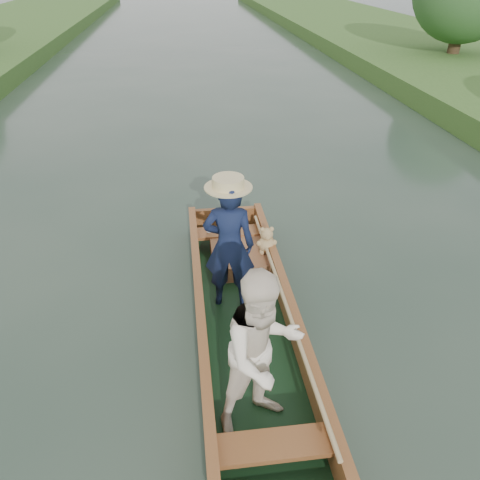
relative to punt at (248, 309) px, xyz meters
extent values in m
plane|color=#283D30|center=(0.02, 0.18, -0.57)|extent=(120.00, 120.00, 0.00)
cylinder|color=#47331E|center=(9.82, 13.92, 0.64)|extent=(0.44, 0.44, 2.40)
cube|color=black|center=(0.02, 0.18, -0.53)|extent=(1.10, 5.00, 0.08)
cube|color=brown|center=(-0.49, 0.18, -0.33)|extent=(0.08, 5.00, 0.32)
cube|color=brown|center=(0.53, 0.18, -0.33)|extent=(0.08, 5.00, 0.32)
cube|color=brown|center=(0.02, 2.64, -0.33)|extent=(1.10, 0.08, 0.32)
cube|color=brown|center=(-0.49, 0.18, -0.15)|extent=(0.10, 5.00, 0.04)
cube|color=brown|center=(0.53, 0.18, -0.15)|extent=(0.10, 5.00, 0.04)
cube|color=brown|center=(0.02, 2.08, -0.27)|extent=(0.94, 0.30, 0.05)
cube|color=brown|center=(0.02, -1.42, -0.27)|extent=(0.94, 0.30, 0.05)
imported|color=#121B3B|center=(-0.11, 0.76, 0.33)|extent=(0.65, 0.48, 1.63)
cylinder|color=beige|center=(-0.11, 0.76, 1.10)|extent=(0.52, 0.52, 0.12)
imported|color=white|center=(-0.01, -0.97, 0.32)|extent=(0.96, 0.87, 1.62)
cube|color=brown|center=(0.16, 1.59, -0.38)|extent=(0.85, 0.90, 0.22)
sphere|color=tan|center=(0.47, 1.49, -0.14)|extent=(0.22, 0.22, 0.22)
sphere|color=tan|center=(0.47, 1.48, 0.02)|extent=(0.17, 0.17, 0.17)
sphere|color=tan|center=(0.41, 1.48, 0.09)|extent=(0.06, 0.06, 0.06)
sphere|color=tan|center=(0.53, 1.48, 0.09)|extent=(0.06, 0.06, 0.06)
sphere|color=tan|center=(0.47, 1.41, 0.01)|extent=(0.07, 0.07, 0.07)
sphere|color=tan|center=(0.37, 1.47, -0.11)|extent=(0.08, 0.08, 0.08)
sphere|color=tan|center=(0.57, 1.47, -0.11)|extent=(0.08, 0.08, 0.08)
sphere|color=tan|center=(0.41, 1.46, -0.24)|extent=(0.09, 0.09, 0.09)
sphere|color=tan|center=(0.52, 1.46, -0.24)|extent=(0.09, 0.09, 0.09)
cylinder|color=silver|center=(-0.27, 2.08, -0.24)|extent=(0.07, 0.07, 0.01)
cylinder|color=silver|center=(-0.27, 2.08, -0.20)|extent=(0.01, 0.01, 0.08)
ellipsoid|color=silver|center=(-0.27, 2.08, -0.14)|extent=(0.09, 0.09, 0.05)
cylinder|color=tan|center=(0.45, 0.28, -0.11)|extent=(0.04, 4.11, 0.19)
camera|label=1|loc=(-0.55, -3.77, 3.17)|focal=35.00mm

